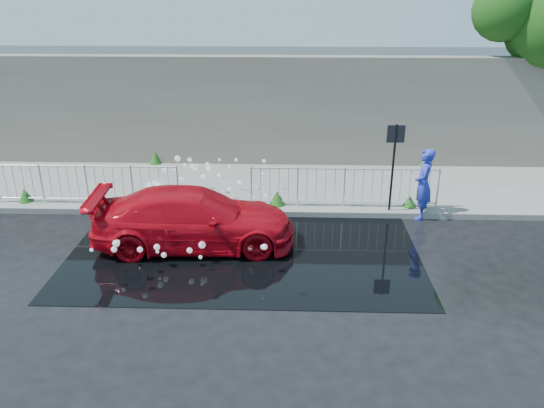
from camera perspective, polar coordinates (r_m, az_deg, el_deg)
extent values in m
plane|color=black|center=(11.64, -5.81, -7.10)|extent=(90.00, 90.00, 0.00)
cube|color=#61615C|center=(16.12, -3.57, 1.94)|extent=(30.00, 4.00, 0.15)
cube|color=#61615C|center=(14.28, -4.30, -0.87)|extent=(30.00, 0.25, 0.16)
cube|color=#655F55|center=(17.71, -3.06, 9.99)|extent=(30.00, 0.60, 3.50)
cube|color=black|center=(12.46, -2.94, -4.87)|extent=(8.00, 5.00, 0.01)
cylinder|color=black|center=(14.13, 12.83, 3.44)|extent=(0.06, 0.06, 2.50)
cube|color=black|center=(13.84, 13.18, 7.36)|extent=(0.45, 0.04, 0.45)
cylinder|color=#332114|center=(20.36, 27.07, 10.99)|extent=(0.36, 0.36, 5.00)
sphere|color=#0D360F|center=(18.61, 23.63, 18.52)|extent=(1.87, 1.87, 1.87)
cylinder|color=silver|center=(14.60, -10.09, 2.00)|extent=(0.05, 0.05, 1.10)
cylinder|color=silver|center=(15.15, -19.54, 3.87)|extent=(5.00, 0.04, 0.04)
cylinder|color=silver|center=(15.46, -19.09, 0.53)|extent=(5.00, 0.04, 0.04)
cylinder|color=silver|center=(14.32, -2.24, 1.93)|extent=(0.05, 0.05, 1.10)
cylinder|color=silver|center=(14.84, 17.41, 1.62)|extent=(0.05, 0.05, 1.10)
cylinder|color=silver|center=(14.19, 7.87, 3.76)|extent=(5.00, 0.04, 0.04)
cylinder|color=silver|center=(14.52, 7.68, 0.21)|extent=(5.00, 0.04, 0.04)
cone|color=#16521A|center=(16.20, -25.02, 0.88)|extent=(0.40, 0.40, 0.38)
cone|color=#16521A|center=(14.90, -11.83, 0.62)|extent=(0.36, 0.36, 0.29)
cone|color=#16521A|center=(14.46, 0.56, 0.68)|extent=(0.44, 0.44, 0.40)
cone|color=#16521A|center=(14.85, 14.59, 0.31)|extent=(0.38, 0.38, 0.30)
cone|color=#16521A|center=(18.32, -12.46, 4.91)|extent=(0.42, 0.42, 0.41)
cone|color=#16521A|center=(18.34, 16.06, 4.37)|extent=(0.34, 0.34, 0.28)
sphere|color=white|center=(14.64, -13.06, 1.98)|extent=(0.14, 0.14, 0.14)
sphere|color=white|center=(15.14, -6.84, 3.78)|extent=(0.14, 0.14, 0.14)
sphere|color=white|center=(14.32, -12.20, 1.13)|extent=(0.09, 0.09, 0.09)
sphere|color=white|center=(15.11, -8.32, 3.66)|extent=(0.07, 0.07, 0.07)
sphere|color=white|center=(15.16, -8.13, 3.80)|extent=(0.08, 0.08, 0.08)
sphere|color=white|center=(15.06, -8.03, 4.16)|extent=(0.06, 0.06, 0.06)
sphere|color=white|center=(14.93, -8.51, 4.03)|extent=(0.14, 0.14, 0.14)
sphere|color=white|center=(13.33, -2.81, -2.10)|extent=(0.07, 0.07, 0.07)
sphere|color=white|center=(15.31, -5.67, 4.74)|extent=(0.08, 0.08, 0.08)
sphere|color=white|center=(15.24, -10.37, 3.61)|extent=(0.07, 0.07, 0.07)
sphere|color=white|center=(15.52, -8.84, 4.73)|extent=(0.13, 0.13, 0.13)
sphere|color=white|center=(14.61, -12.07, 1.92)|extent=(0.17, 0.17, 0.17)
sphere|color=white|center=(14.11, -13.08, -0.15)|extent=(0.10, 0.10, 0.10)
sphere|color=white|center=(14.49, -14.24, 0.33)|extent=(0.13, 0.13, 0.13)
sphere|color=white|center=(14.56, -1.02, 3.27)|extent=(0.06, 0.06, 0.06)
sphere|color=white|center=(15.23, -11.44, 3.65)|extent=(0.14, 0.14, 0.14)
sphere|color=white|center=(14.66, -12.46, 2.19)|extent=(0.13, 0.13, 0.13)
sphere|color=white|center=(13.51, -1.23, -0.53)|extent=(0.11, 0.11, 0.11)
sphere|color=white|center=(15.49, -9.34, 4.18)|extent=(0.11, 0.11, 0.11)
sphere|color=white|center=(15.51, -10.13, 4.83)|extent=(0.17, 0.17, 0.17)
sphere|color=white|center=(14.65, -9.68, 2.60)|extent=(0.15, 0.15, 0.15)
sphere|color=white|center=(14.15, -4.61, 1.56)|extent=(0.11, 0.11, 0.11)
sphere|color=white|center=(14.58, -3.53, 2.31)|extent=(0.13, 0.13, 0.13)
sphere|color=white|center=(15.26, -4.63, 4.03)|extent=(0.09, 0.09, 0.09)
sphere|color=white|center=(14.74, -5.71, 3.02)|extent=(0.11, 0.11, 0.11)
sphere|color=white|center=(13.75, -10.95, -0.68)|extent=(0.12, 0.12, 0.12)
sphere|color=white|center=(15.28, -0.87, 4.65)|extent=(0.11, 0.11, 0.11)
sphere|color=white|center=(14.03, -0.73, 0.91)|extent=(0.10, 0.10, 0.10)
sphere|color=white|center=(13.36, -2.72, -0.91)|extent=(0.14, 0.14, 0.14)
sphere|color=white|center=(15.24, -6.98, 4.28)|extent=(0.12, 0.12, 0.12)
sphere|color=white|center=(13.82, -1.92, 0.65)|extent=(0.07, 0.07, 0.07)
sphere|color=white|center=(14.15, -1.64, 1.76)|extent=(0.07, 0.07, 0.07)
sphere|color=white|center=(15.33, -3.88, 4.76)|extent=(0.09, 0.09, 0.09)
sphere|color=white|center=(13.52, -2.43, -0.29)|extent=(0.06, 0.06, 0.06)
sphere|color=white|center=(13.62, -0.88, -0.30)|extent=(0.11, 0.11, 0.11)
sphere|color=white|center=(14.87, -7.37, 2.88)|extent=(0.15, 0.15, 0.15)
sphere|color=white|center=(11.86, -2.30, -4.76)|extent=(0.14, 0.14, 0.14)
sphere|color=white|center=(11.49, -7.70, -5.69)|extent=(0.08, 0.08, 0.08)
sphere|color=white|center=(11.91, -16.25, -3.93)|extent=(0.09, 0.09, 0.09)
sphere|color=white|center=(11.14, -18.85, -4.71)|extent=(0.08, 0.08, 0.08)
sphere|color=white|center=(11.76, -12.28, -4.55)|extent=(0.14, 0.14, 0.14)
sphere|color=white|center=(11.21, -16.42, -4.08)|extent=(0.15, 0.15, 0.15)
sphere|color=white|center=(11.20, -0.95, -4.65)|extent=(0.12, 0.12, 0.12)
sphere|color=white|center=(10.10, -0.81, -4.62)|extent=(0.11, 0.11, 0.11)
sphere|color=white|center=(11.52, -14.02, -4.77)|extent=(0.12, 0.12, 0.12)
sphere|color=white|center=(10.83, -16.64, -4.71)|extent=(0.12, 0.12, 0.12)
sphere|color=white|center=(11.77, -11.56, -5.40)|extent=(0.12, 0.12, 0.12)
sphere|color=white|center=(11.67, -8.86, -4.95)|extent=(0.13, 0.13, 0.13)
sphere|color=white|center=(11.75, -7.54, -4.39)|extent=(0.16, 0.16, 0.16)
sphere|color=white|center=(11.86, -12.22, -5.03)|extent=(0.08, 0.08, 0.08)
imported|color=#B40713|center=(12.51, -8.38, -1.55)|extent=(4.80, 2.18, 1.36)
imported|color=#2634BE|center=(14.31, 15.97, 2.07)|extent=(0.61, 0.78, 1.89)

